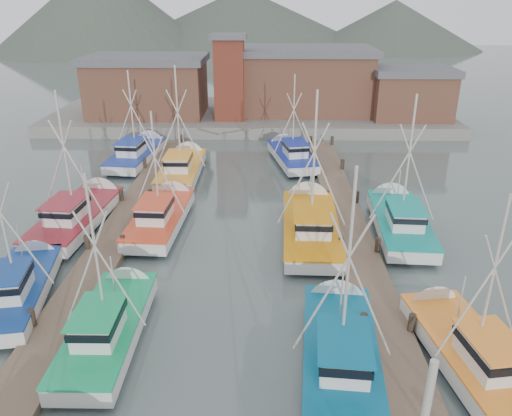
{
  "coord_description": "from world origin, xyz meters",
  "views": [
    {
      "loc": [
        1.87,
        -19.33,
        13.41
      ],
      "look_at": [
        1.33,
        5.78,
        2.6
      ],
      "focal_mm": 35.0,
      "sensor_mm": 36.0,
      "label": 1
    }
  ],
  "objects_px": {
    "boat_8": "(163,215)",
    "boat_12": "(183,167)",
    "boat_4": "(112,323)",
    "lookout_tower": "(229,77)"
  },
  "relations": [
    {
      "from": "boat_4",
      "to": "boat_12",
      "type": "distance_m",
      "value": 20.4
    },
    {
      "from": "lookout_tower",
      "to": "boat_4",
      "type": "distance_m",
      "value": 35.56
    },
    {
      "from": "boat_8",
      "to": "boat_12",
      "type": "relative_size",
      "value": 0.94
    },
    {
      "from": "boat_8",
      "to": "boat_12",
      "type": "height_order",
      "value": "boat_12"
    },
    {
      "from": "boat_4",
      "to": "boat_8",
      "type": "bearing_deg",
      "value": 89.67
    },
    {
      "from": "boat_4",
      "to": "boat_8",
      "type": "height_order",
      "value": "boat_4"
    },
    {
      "from": "lookout_tower",
      "to": "boat_12",
      "type": "xyz_separation_m",
      "value": [
        -2.79,
        -14.73,
        -4.87
      ]
    },
    {
      "from": "lookout_tower",
      "to": "boat_4",
      "type": "relative_size",
      "value": 1.03
    },
    {
      "from": "lookout_tower",
      "to": "boat_8",
      "type": "relative_size",
      "value": 0.95
    },
    {
      "from": "boat_8",
      "to": "boat_12",
      "type": "distance_m",
      "value": 9.27
    }
  ]
}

